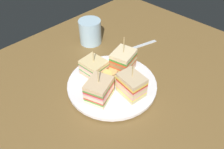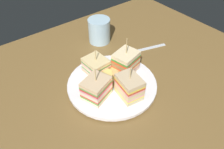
% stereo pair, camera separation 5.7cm
% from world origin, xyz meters
% --- Properties ---
extents(ground_plane, '(0.99, 0.78, 0.02)m').
position_xyz_m(ground_plane, '(0.00, 0.00, -0.01)').
color(ground_plane, brown).
extents(plate, '(0.24, 0.24, 0.02)m').
position_xyz_m(plate, '(0.00, 0.00, 0.01)').
color(plate, white).
rests_on(plate, ground_plane).
extents(sandwich_wedge_0, '(0.08, 0.07, 0.11)m').
position_xyz_m(sandwich_wedge_0, '(-0.06, -0.02, 0.05)').
color(sandwich_wedge_0, beige).
rests_on(sandwich_wedge_0, plate).
extents(sandwich_wedge_1, '(0.06, 0.07, 0.08)m').
position_xyz_m(sandwich_wedge_1, '(0.01, -0.06, 0.04)').
color(sandwich_wedge_1, '#DCB386').
rests_on(sandwich_wedge_1, plate).
extents(sandwich_wedge_2, '(0.08, 0.07, 0.09)m').
position_xyz_m(sandwich_wedge_2, '(0.06, 0.01, 0.04)').
color(sandwich_wedge_2, beige).
rests_on(sandwich_wedge_2, plate).
extents(sandwich_wedge_3, '(0.06, 0.07, 0.09)m').
position_xyz_m(sandwich_wedge_3, '(-0.01, 0.06, 0.04)').
color(sandwich_wedge_3, '#CEBD8C').
rests_on(sandwich_wedge_3, plate).
extents(chip_pile, '(0.07, 0.07, 0.03)m').
position_xyz_m(chip_pile, '(-0.00, -0.01, 0.03)').
color(chip_pile, '#D8BA5A').
rests_on(chip_pile, plate).
extents(spoon, '(0.15, 0.06, 0.01)m').
position_xyz_m(spoon, '(-0.16, -0.08, 0.00)').
color(spoon, silver).
rests_on(spoon, ground_plane).
extents(drinking_glass, '(0.07, 0.07, 0.08)m').
position_xyz_m(drinking_glass, '(-0.11, -0.21, 0.04)').
color(drinking_glass, '#A9CBDD').
rests_on(drinking_glass, ground_plane).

